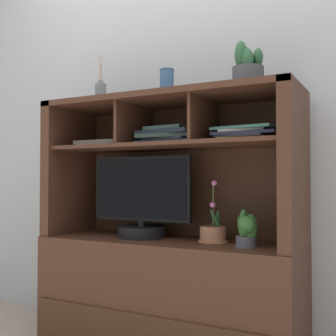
{
  "coord_description": "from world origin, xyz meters",
  "views": [
    {
      "loc": [
        1.03,
        -1.96,
        0.88
      ],
      "look_at": [
        0.0,
        0.0,
        0.94
      ],
      "focal_mm": 46.0,
      "sensor_mm": 36.0,
      "label": 1
    }
  ],
  "objects_px": {
    "tv_monitor": "(142,204)",
    "potted_succulent": "(247,69)",
    "magazine_stack_centre": "(172,136)",
    "ceramic_vase": "(167,83)",
    "magazine_stack_right": "(104,144)",
    "diffuser_bottle": "(101,93)",
    "potted_fern": "(247,230)",
    "media_console": "(169,267)",
    "magazine_stack_left": "(247,134)",
    "potted_orchid": "(213,233)"
  },
  "relations": [
    {
      "from": "tv_monitor",
      "to": "magazine_stack_centre",
      "type": "height_order",
      "value": "magazine_stack_centre"
    },
    {
      "from": "potted_fern",
      "to": "magazine_stack_left",
      "type": "relative_size",
      "value": 0.55
    },
    {
      "from": "potted_orchid",
      "to": "magazine_stack_left",
      "type": "xyz_separation_m",
      "value": [
        0.18,
        -0.03,
        0.48
      ]
    },
    {
      "from": "tv_monitor",
      "to": "potted_orchid",
      "type": "xyz_separation_m",
      "value": [
        0.4,
        0.02,
        -0.13
      ]
    },
    {
      "from": "tv_monitor",
      "to": "diffuser_bottle",
      "type": "xyz_separation_m",
      "value": [
        -0.27,
        0.0,
        0.62
      ]
    },
    {
      "from": "potted_orchid",
      "to": "ceramic_vase",
      "type": "bearing_deg",
      "value": -170.09
    },
    {
      "from": "potted_orchid",
      "to": "potted_fern",
      "type": "bearing_deg",
      "value": -21.5
    },
    {
      "from": "tv_monitor",
      "to": "potted_orchid",
      "type": "bearing_deg",
      "value": 3.21
    },
    {
      "from": "media_console",
      "to": "magazine_stack_right",
      "type": "xyz_separation_m",
      "value": [
        -0.42,
        0.01,
        0.65
      ]
    },
    {
      "from": "potted_orchid",
      "to": "tv_monitor",
      "type": "bearing_deg",
      "value": -176.79
    },
    {
      "from": "potted_succulent",
      "to": "ceramic_vase",
      "type": "relative_size",
      "value": 1.49
    },
    {
      "from": "potted_fern",
      "to": "media_console",
      "type": "bearing_deg",
      "value": 172.78
    },
    {
      "from": "magazine_stack_left",
      "to": "ceramic_vase",
      "type": "height_order",
      "value": "ceramic_vase"
    },
    {
      "from": "magazine_stack_right",
      "to": "diffuser_bottle",
      "type": "bearing_deg",
      "value": -160.86
    },
    {
      "from": "potted_fern",
      "to": "ceramic_vase",
      "type": "bearing_deg",
      "value": 175.38
    },
    {
      "from": "magazine_stack_right",
      "to": "potted_succulent",
      "type": "xyz_separation_m",
      "value": [
        0.85,
        -0.05,
        0.32
      ]
    },
    {
      "from": "potted_orchid",
      "to": "diffuser_bottle",
      "type": "height_order",
      "value": "diffuser_bottle"
    },
    {
      "from": "media_console",
      "to": "diffuser_bottle",
      "type": "xyz_separation_m",
      "value": [
        -0.44,
        0.0,
        0.94
      ]
    },
    {
      "from": "media_console",
      "to": "potted_succulent",
      "type": "xyz_separation_m",
      "value": [
        0.43,
        -0.04,
        0.96
      ]
    },
    {
      "from": "media_console",
      "to": "tv_monitor",
      "type": "height_order",
      "value": "media_console"
    },
    {
      "from": "tv_monitor",
      "to": "diffuser_bottle",
      "type": "bearing_deg",
      "value": 179.81
    },
    {
      "from": "tv_monitor",
      "to": "potted_succulent",
      "type": "height_order",
      "value": "potted_succulent"
    },
    {
      "from": "diffuser_bottle",
      "to": "potted_orchid",
      "type": "bearing_deg",
      "value": 1.83
    },
    {
      "from": "media_console",
      "to": "potted_orchid",
      "type": "height_order",
      "value": "media_console"
    },
    {
      "from": "potted_orchid",
      "to": "diffuser_bottle",
      "type": "xyz_separation_m",
      "value": [
        -0.67,
        -0.02,
        0.76
      ]
    },
    {
      "from": "magazine_stack_centre",
      "to": "tv_monitor",
      "type": "bearing_deg",
      "value": -164.22
    },
    {
      "from": "magazine_stack_centre",
      "to": "ceramic_vase",
      "type": "distance_m",
      "value": 0.28
    },
    {
      "from": "potted_orchid",
      "to": "magazine_stack_left",
      "type": "bearing_deg",
      "value": -7.94
    },
    {
      "from": "potted_fern",
      "to": "magazine_stack_right",
      "type": "relative_size",
      "value": 0.63
    },
    {
      "from": "diffuser_bottle",
      "to": "ceramic_vase",
      "type": "distance_m",
      "value": 0.44
    },
    {
      "from": "potted_orchid",
      "to": "ceramic_vase",
      "type": "relative_size",
      "value": 2.12
    },
    {
      "from": "tv_monitor",
      "to": "magazine_stack_right",
      "type": "height_order",
      "value": "magazine_stack_right"
    },
    {
      "from": "magazine_stack_centre",
      "to": "ceramic_vase",
      "type": "xyz_separation_m",
      "value": [
        0.0,
        -0.06,
        0.27
      ]
    },
    {
      "from": "diffuser_bottle",
      "to": "ceramic_vase",
      "type": "height_order",
      "value": "diffuser_bottle"
    },
    {
      "from": "magazine_stack_left",
      "to": "potted_succulent",
      "type": "xyz_separation_m",
      "value": [
        0.01,
        -0.04,
        0.3
      ]
    },
    {
      "from": "media_console",
      "to": "tv_monitor",
      "type": "bearing_deg",
      "value": -179.78
    },
    {
      "from": "potted_fern",
      "to": "potted_succulent",
      "type": "distance_m",
      "value": 0.74
    },
    {
      "from": "potted_succulent",
      "to": "tv_monitor",
      "type": "bearing_deg",
      "value": 176.22
    },
    {
      "from": "potted_succulent",
      "to": "ceramic_vase",
      "type": "height_order",
      "value": "potted_succulent"
    },
    {
      "from": "magazine_stack_centre",
      "to": "potted_succulent",
      "type": "xyz_separation_m",
      "value": [
        0.44,
        -0.08,
        0.29
      ]
    },
    {
      "from": "potted_orchid",
      "to": "diffuser_bottle",
      "type": "relative_size",
      "value": 1.09
    },
    {
      "from": "ceramic_vase",
      "to": "diffuser_bottle",
      "type": "bearing_deg",
      "value": 177.36
    },
    {
      "from": "potted_succulent",
      "to": "potted_orchid",
      "type": "bearing_deg",
      "value": 162.43
    },
    {
      "from": "potted_fern",
      "to": "diffuser_bottle",
      "type": "relative_size",
      "value": 0.61
    },
    {
      "from": "magazine_stack_right",
      "to": "potted_succulent",
      "type": "height_order",
      "value": "potted_succulent"
    },
    {
      "from": "tv_monitor",
      "to": "potted_fern",
      "type": "height_order",
      "value": "tv_monitor"
    },
    {
      "from": "media_console",
      "to": "magazine_stack_left",
      "type": "distance_m",
      "value": 0.79
    },
    {
      "from": "diffuser_bottle",
      "to": "media_console",
      "type": "bearing_deg",
      "value": -0.04
    },
    {
      "from": "ceramic_vase",
      "to": "potted_fern",
      "type": "bearing_deg",
      "value": -4.62
    },
    {
      "from": "tv_monitor",
      "to": "ceramic_vase",
      "type": "xyz_separation_m",
      "value": [
        0.16,
        -0.02,
        0.63
      ]
    }
  ]
}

